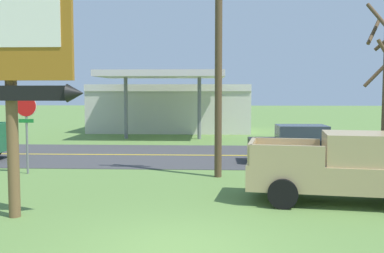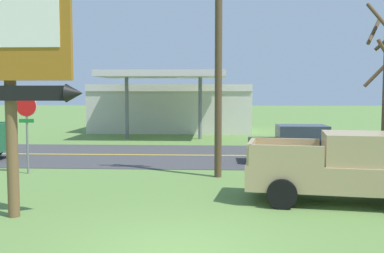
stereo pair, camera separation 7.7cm
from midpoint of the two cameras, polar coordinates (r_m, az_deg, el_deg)
The scene contains 9 objects.
ground_plane at distance 9.19m, azimuth -2.68°, elevation -15.25°, with size 180.00×180.00×0.00m, color #5B7F3D.
road_asphalt at distance 21.84m, azimuth 0.52°, elevation -3.66°, with size 140.00×8.00×0.02m, color #3D3D3F.
road_centre_line at distance 21.84m, azimuth 0.52°, elevation -3.63°, with size 126.00×0.20×0.01m, color gold.
motel_sign at distance 11.70m, azimuth -22.16°, elevation 8.50°, with size 3.43×0.54×5.93m.
stop_sign at distance 17.95m, azimuth -20.30°, elevation 0.76°, with size 0.80×0.08×2.95m.
utility_pole at distance 16.26m, azimuth 3.23°, elevation 8.70°, with size 1.82×0.26×8.04m.
gas_station at distance 35.05m, azimuth -2.78°, elevation 2.57°, with size 12.00×11.50×4.40m.
pickup_tan_parked_on_lawn at distance 13.25m, azimuth 18.56°, elevation -5.05°, with size 5.44×2.83×1.96m.
car_black_near_lane at distance 20.08m, azimuth 13.21°, elevation -2.14°, with size 4.20×2.00×1.64m.
Camera 1 is at (0.78, -8.61, 3.10)m, focal length 42.26 mm.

